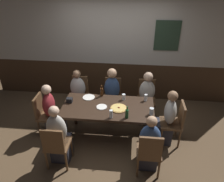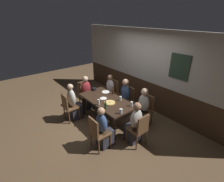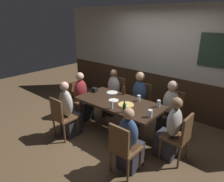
% 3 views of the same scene
% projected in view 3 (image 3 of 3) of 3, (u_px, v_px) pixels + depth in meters
% --- Properties ---
extents(ground_plane, '(12.00, 12.00, 0.00)m').
position_uv_depth(ground_plane, '(119.00, 134.00, 4.26)').
color(ground_plane, brown).
extents(wall_back, '(6.40, 0.13, 2.60)m').
position_uv_depth(wall_back, '(162.00, 61.00, 4.96)').
color(wall_back, '#3D2819').
rests_on(wall_back, ground_plane).
extents(dining_table, '(1.74, 0.86, 0.74)m').
position_uv_depth(dining_table, '(119.00, 105.00, 4.03)').
color(dining_table, black).
rests_on(dining_table, ground_plane).
extents(chair_head_west, '(0.40, 0.40, 0.88)m').
position_uv_depth(chair_head_west, '(78.00, 97.00, 4.87)').
color(chair_head_west, brown).
rests_on(chair_head_west, ground_plane).
extents(chair_right_near, '(0.40, 0.40, 0.88)m').
position_uv_depth(chair_right_near, '(123.00, 147.00, 3.02)').
color(chair_right_near, brown).
rests_on(chair_right_near, ground_plane).
extents(chair_left_far, '(0.40, 0.40, 0.88)m').
position_uv_depth(chair_left_far, '(117.00, 93.00, 5.15)').
color(chair_left_far, brown).
rests_on(chair_left_far, ground_plane).
extents(chair_head_east, '(0.40, 0.40, 0.88)m').
position_uv_depth(chair_head_east, '(180.00, 136.00, 3.30)').
color(chair_head_east, brown).
rests_on(chair_head_east, ground_plane).
extents(chair_left_near, '(0.40, 0.40, 0.88)m').
position_uv_depth(chair_left_near, '(62.00, 116.00, 3.95)').
color(chair_left_near, brown).
rests_on(chair_left_near, ground_plane).
extents(chair_mid_far, '(0.40, 0.40, 0.88)m').
position_uv_depth(chair_mid_far, '(142.00, 100.00, 4.68)').
color(chair_mid_far, brown).
rests_on(chair_mid_far, ground_plane).
extents(chair_right_far, '(0.40, 0.40, 0.88)m').
position_uv_depth(chair_right_far, '(172.00, 110.00, 4.21)').
color(chair_right_far, brown).
rests_on(chair_right_far, ground_plane).
extents(person_head_west, '(0.37, 0.34, 1.13)m').
position_uv_depth(person_head_west, '(82.00, 99.00, 4.78)').
color(person_head_west, '#2D2D38').
rests_on(person_head_west, ground_plane).
extents(person_right_near, '(0.34, 0.37, 1.09)m').
position_uv_depth(person_right_near, '(129.00, 144.00, 3.15)').
color(person_right_near, '#2D2D38').
rests_on(person_right_near, ground_plane).
extents(person_left_far, '(0.34, 0.37, 1.13)m').
position_uv_depth(person_left_far, '(112.00, 95.00, 5.04)').
color(person_left_far, '#2D2D38').
rests_on(person_left_far, ground_plane).
extents(person_head_east, '(0.37, 0.34, 1.14)m').
position_uv_depth(person_head_east, '(170.00, 133.00, 3.40)').
color(person_head_east, '#2D2D38').
rests_on(person_head_east, ground_plane).
extents(person_left_near, '(0.34, 0.37, 1.17)m').
position_uv_depth(person_left_near, '(69.00, 113.00, 4.07)').
color(person_left_near, '#2D2D38').
rests_on(person_left_near, ground_plane).
extents(person_mid_far, '(0.34, 0.37, 1.20)m').
position_uv_depth(person_mid_far, '(138.00, 102.00, 4.56)').
color(person_mid_far, '#2D2D38').
rests_on(person_mid_far, ground_plane).
extents(person_right_far, '(0.34, 0.37, 1.16)m').
position_uv_depth(person_right_far, '(169.00, 112.00, 4.10)').
color(person_right_far, '#2D2D38').
rests_on(person_right_far, ground_plane).
extents(pizza, '(0.31, 0.31, 0.03)m').
position_uv_depth(pizza, '(126.00, 105.00, 3.83)').
color(pizza, tan).
rests_on(pizza, dining_table).
extents(pint_glass_pale, '(0.08, 0.08, 0.13)m').
position_uv_depth(pint_glass_pale, '(150.00, 114.00, 3.36)').
color(pint_glass_pale, silver).
rests_on(pint_glass_pale, dining_table).
extents(beer_glass_tall, '(0.06, 0.06, 0.16)m').
position_uv_depth(beer_glass_tall, '(111.00, 105.00, 3.67)').
color(beer_glass_tall, silver).
rests_on(beer_glass_tall, dining_table).
extents(tumbler_water, '(0.07, 0.07, 0.12)m').
position_uv_depth(tumbler_water, '(139.00, 99.00, 4.00)').
color(tumbler_water, silver).
rests_on(tumbler_water, dining_table).
extents(tumbler_short, '(0.06, 0.06, 0.14)m').
position_uv_depth(tumbler_short, '(159.00, 104.00, 3.74)').
color(tumbler_short, silver).
rests_on(tumbler_short, dining_table).
extents(beer_bottle_green, '(0.06, 0.06, 0.23)m').
position_uv_depth(beer_bottle_green, '(124.00, 108.00, 3.51)').
color(beer_bottle_green, '#194723').
rests_on(beer_bottle_green, dining_table).
extents(beer_bottle_brown, '(0.06, 0.06, 0.25)m').
position_uv_depth(beer_bottle_brown, '(124.00, 90.00, 4.33)').
color(beer_bottle_brown, '#42230F').
rests_on(beer_bottle_brown, dining_table).
extents(plate_white_large, '(0.24, 0.24, 0.01)m').
position_uv_depth(plate_white_large, '(112.00, 92.00, 4.46)').
color(plate_white_large, white).
rests_on(plate_white_large, dining_table).
extents(plate_white_small, '(0.20, 0.20, 0.01)m').
position_uv_depth(plate_white_small, '(114.00, 100.00, 4.04)').
color(plate_white_small, white).
rests_on(plate_white_small, dining_table).
extents(condiment_caddy, '(0.11, 0.09, 0.09)m').
position_uv_depth(condiment_caddy, '(95.00, 90.00, 4.50)').
color(condiment_caddy, black).
rests_on(condiment_caddy, dining_table).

